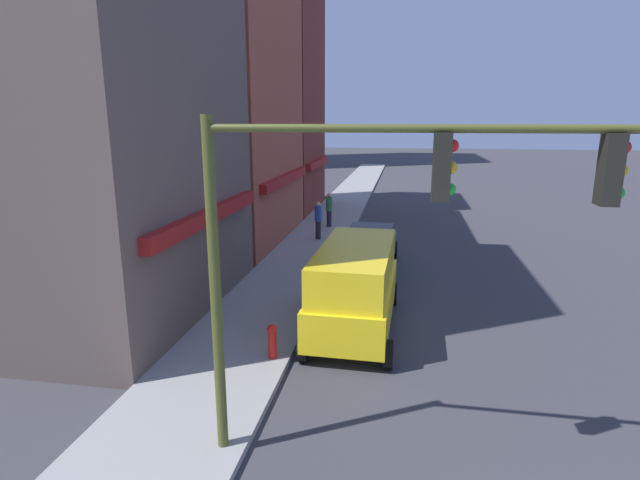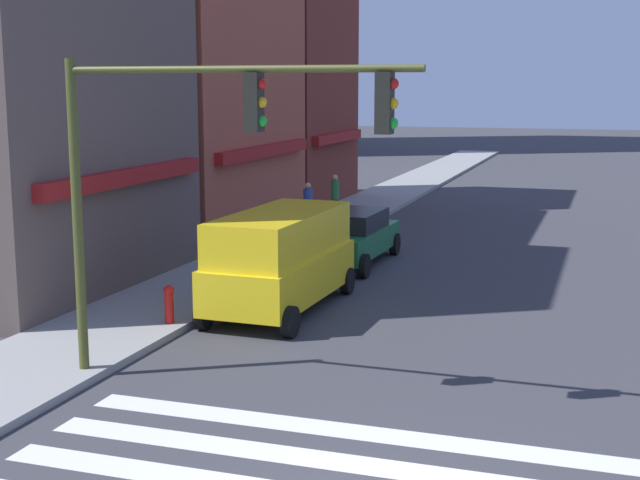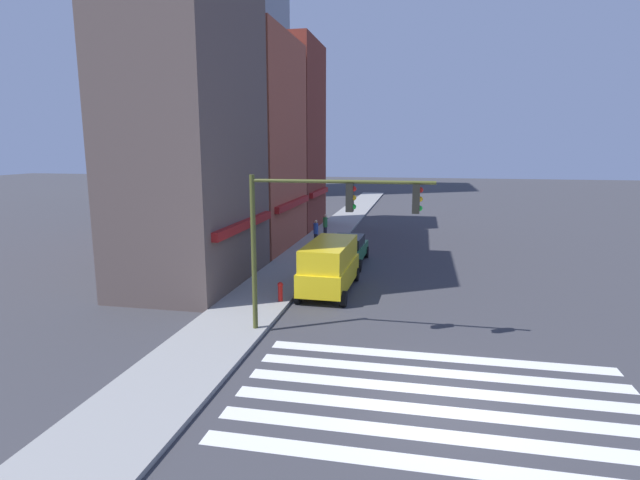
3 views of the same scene
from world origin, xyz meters
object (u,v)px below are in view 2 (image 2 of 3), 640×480
traffic_signal (199,148)px  fire_hydrant (169,302)px  van_yellow (281,257)px  pedestrian_green_top (335,197)px  pedestrian_blue_shirt (308,207)px  sedan_green (351,236)px

traffic_signal → fire_hydrant: traffic_signal is taller
van_yellow → pedestrian_green_top: (12.59, 2.63, -0.21)m
pedestrian_green_top → pedestrian_blue_shirt: bearing=-77.2°
van_yellow → sedan_green: bearing=1.5°
van_yellow → sedan_green: van_yellow is taller
fire_hydrant → pedestrian_blue_shirt: bearing=4.8°
van_yellow → fire_hydrant: (-2.34, 1.70, -0.67)m
van_yellow → sedan_green: size_ratio=1.14×
pedestrian_blue_shirt → fire_hydrant: pedestrian_blue_shirt is taller
traffic_signal → pedestrian_green_top: bearing=10.4°
van_yellow → pedestrian_green_top: van_yellow is taller
traffic_signal → sedan_green: traffic_signal is taller
van_yellow → pedestrian_blue_shirt: 10.08m
fire_hydrant → sedan_green: bearing=-11.8°
traffic_signal → sedan_green: size_ratio=1.42×
pedestrian_green_top → pedestrian_blue_shirt: size_ratio=1.00×
traffic_signal → van_yellow: 6.39m
fire_hydrant → traffic_signal: bearing=-143.7°
fire_hydrant → van_yellow: bearing=-35.9°
traffic_signal → pedestrian_green_top: traffic_signal is taller
pedestrian_blue_shirt → fire_hydrant: 12.10m
traffic_signal → pedestrian_blue_shirt: 16.03m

